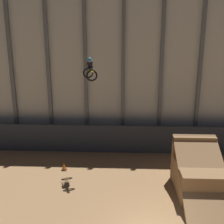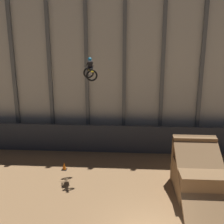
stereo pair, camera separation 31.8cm
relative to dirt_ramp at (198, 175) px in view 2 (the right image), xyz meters
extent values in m
cube|color=beige|center=(-3.00, 7.09, 5.09)|extent=(32.00, 0.12, 12.33)
cube|color=slate|center=(-13.64, 6.89, 5.09)|extent=(0.28, 0.28, 12.33)
cube|color=slate|center=(-10.60, 6.89, 5.09)|extent=(0.28, 0.28, 12.33)
cube|color=slate|center=(-7.56, 6.89, 5.09)|extent=(0.28, 0.28, 12.33)
cube|color=slate|center=(-4.52, 6.89, 5.09)|extent=(0.28, 0.28, 12.33)
cube|color=slate|center=(-1.48, 6.89, 5.09)|extent=(0.28, 0.28, 12.33)
cube|color=slate|center=(1.56, 6.89, 5.09)|extent=(0.28, 0.28, 12.33)
cube|color=#2D333D|center=(-3.00, 5.64, 0.06)|extent=(31.36, 0.20, 2.27)
cube|color=#966F48|center=(0.00, -0.15, -0.18)|extent=(2.60, 3.38, 1.79)
cube|color=olive|center=(0.00, 1.29, 0.41)|extent=(2.65, 0.50, 2.98)
cube|color=#9E754C|center=(0.00, -0.88, 0.41)|extent=(2.65, 4.94, 3.15)
torus|color=black|center=(-6.86, 3.40, 5.60)|extent=(0.73, 0.34, 0.73)
torus|color=black|center=(-6.45, 2.06, 5.57)|extent=(0.73, 0.34, 0.73)
cube|color=#B7B7BC|center=(-6.64, 2.68, 5.70)|extent=(0.33, 0.56, 0.29)
cube|color=yellow|center=(-6.69, 2.84, 5.90)|extent=(0.32, 0.48, 0.25)
cube|color=black|center=(-6.57, 2.45, 5.91)|extent=(0.32, 0.58, 0.13)
cube|color=yellow|center=(-6.42, 1.96, 5.82)|extent=(0.24, 0.39, 0.07)
cylinder|color=#B7B7BC|center=(-6.81, 3.22, 5.83)|extent=(0.13, 0.25, 0.53)
cylinder|color=black|center=(-6.80, 3.18, 6.07)|extent=(0.64, 0.22, 0.04)
cube|color=black|center=(-6.63, 2.64, 6.20)|extent=(0.37, 0.40, 0.53)
sphere|color=#2393CC|center=(-6.66, 2.73, 6.52)|extent=(0.33, 0.33, 0.27)
cylinder|color=black|center=(-6.76, 2.67, 5.94)|extent=(0.23, 0.42, 0.32)
cylinder|color=black|center=(-6.54, 2.74, 5.94)|extent=(0.23, 0.42, 0.32)
cylinder|color=black|center=(-6.85, 2.82, 6.22)|extent=(0.23, 0.52, 0.24)
cylinder|color=black|center=(-6.55, 2.92, 6.22)|extent=(0.23, 0.52, 0.24)
cube|color=black|center=(-8.56, 2.28, -1.06)|extent=(0.36, 0.36, 0.03)
cone|color=orange|center=(-8.56, 2.28, -0.77)|extent=(0.28, 0.28, 0.55)
camera|label=1|loc=(-4.43, -14.30, 7.42)|focal=42.00mm
camera|label=2|loc=(-4.11, -14.28, 7.42)|focal=42.00mm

